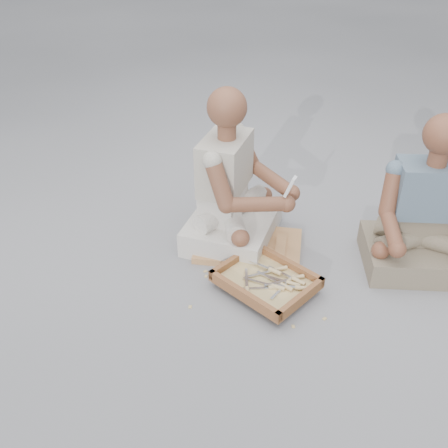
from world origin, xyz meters
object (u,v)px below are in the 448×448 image
at_px(craftsman, 233,192).
at_px(companion, 424,220).
at_px(carved_panel, 249,246).
at_px(tool_tray, 266,281).

bearing_deg(craftsman, companion, 94.81).
distance_m(craftsman, companion, 1.02).
bearing_deg(craftsman, carved_panel, 57.86).
relative_size(tool_tray, craftsman, 0.63).
bearing_deg(tool_tray, craftsman, 131.63).
bearing_deg(carved_panel, companion, 13.75).
distance_m(tool_tray, companion, 0.88).
xyz_separation_m(tool_tray, craftsman, (-0.33, 0.37, 0.25)).
relative_size(carved_panel, craftsman, 0.65).
bearing_deg(companion, tool_tray, 18.76).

